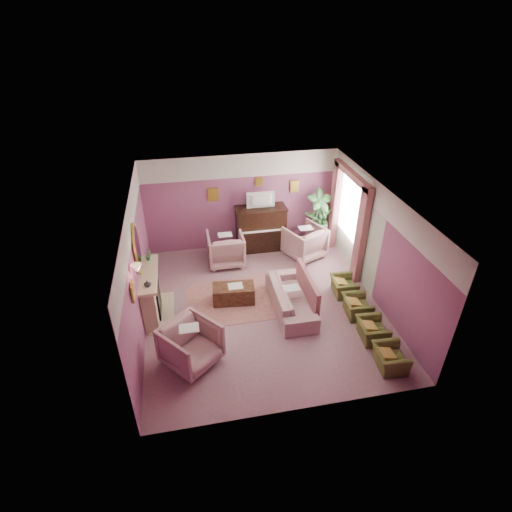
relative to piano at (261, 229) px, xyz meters
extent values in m
cube|color=gray|center=(-0.50, -2.68, -0.65)|extent=(5.50, 6.00, 0.01)
cube|color=beige|center=(-0.50, -2.68, 2.15)|extent=(5.50, 6.00, 0.01)
cube|color=#6E3C65|center=(-0.50, 0.32, 0.75)|extent=(5.50, 0.02, 2.80)
cube|color=#6E3C65|center=(-0.50, -5.68, 0.75)|extent=(5.50, 0.02, 2.80)
cube|color=#6E3C65|center=(-3.25, -2.68, 0.75)|extent=(0.02, 6.00, 2.80)
cube|color=#6E3C65|center=(2.25, -2.68, 0.75)|extent=(0.02, 6.00, 2.80)
cube|color=silver|center=(-0.50, 0.31, 1.82)|extent=(5.50, 0.01, 0.65)
cube|color=#B1BDA8|center=(2.23, -1.38, 0.42)|extent=(0.01, 3.00, 2.15)
cube|color=#C1AF8A|center=(-3.09, -2.48, -0.10)|extent=(0.30, 1.40, 1.10)
cube|color=black|center=(-2.99, -2.48, -0.25)|extent=(0.18, 0.72, 0.68)
cube|color=#E0521B|center=(-2.95, -2.48, -0.43)|extent=(0.06, 0.54, 0.10)
cube|color=#C1AF8A|center=(-3.06, -2.48, 0.47)|extent=(0.40, 1.55, 0.07)
cube|color=#C1AF8A|center=(-2.89, -2.48, -0.64)|extent=(0.55, 1.50, 0.02)
ellipsoid|color=gold|center=(-3.20, -2.48, 1.15)|extent=(0.04, 0.72, 1.20)
ellipsoid|color=silver|center=(-3.17, -2.48, 1.15)|extent=(0.01, 0.60, 1.06)
cone|color=#F2A284|center=(-3.12, -3.53, 1.33)|extent=(0.20, 0.20, 0.16)
cube|color=black|center=(0.00, 0.00, 0.00)|extent=(1.40, 0.60, 1.30)
cube|color=black|center=(0.00, -0.35, 0.07)|extent=(1.30, 0.12, 0.06)
cube|color=white|center=(0.00, -0.35, 0.11)|extent=(1.20, 0.08, 0.02)
cube|color=black|center=(0.00, 0.00, 0.66)|extent=(1.45, 0.65, 0.04)
imported|color=black|center=(0.00, -0.05, 0.95)|extent=(0.80, 0.12, 0.48)
cube|color=gold|center=(-1.30, 0.28, 1.07)|extent=(0.30, 0.03, 0.38)
cube|color=gold|center=(1.05, 0.28, 1.13)|extent=(0.26, 0.03, 0.34)
cube|color=gold|center=(0.00, 0.28, 1.35)|extent=(0.22, 0.03, 0.26)
cube|color=gold|center=(-3.21, -3.88, 1.07)|extent=(0.03, 0.28, 0.36)
cube|color=silver|center=(2.20, -1.13, 1.05)|extent=(0.03, 1.40, 1.80)
cube|color=#8F4E54|center=(2.12, -2.05, 0.65)|extent=(0.16, 0.34, 2.60)
cube|color=#8F4E54|center=(2.12, -0.21, 0.65)|extent=(0.16, 0.34, 2.60)
cube|color=#8F4E54|center=(2.12, -1.13, 1.91)|extent=(0.16, 2.20, 0.16)
imported|color=#387239|center=(-3.05, -1.93, 0.64)|extent=(0.16, 0.16, 0.28)
imported|color=silver|center=(-3.05, -2.98, 0.58)|extent=(0.16, 0.16, 0.16)
cube|color=#995D57|center=(-1.05, -2.33, -0.64)|extent=(2.51, 1.82, 0.01)
cube|color=#402516|center=(-1.16, -2.37, -0.43)|extent=(1.04, 0.59, 0.45)
cube|color=silver|center=(-1.11, -2.37, -0.20)|extent=(0.35, 0.28, 0.01)
imported|color=#AF8585|center=(0.13, -2.88, -0.24)|extent=(0.68, 2.05, 0.83)
cube|color=#8F4E54|center=(0.53, -2.88, -0.05)|extent=(0.10, 1.56, 0.57)
imported|color=#AF8585|center=(-1.12, -0.60, -0.14)|extent=(0.97, 0.97, 1.02)
imported|color=#AF8585|center=(1.15, -0.65, -0.14)|extent=(0.97, 0.97, 1.02)
imported|color=#AF8585|center=(-2.27, -4.16, -0.14)|extent=(0.97, 0.97, 1.02)
imported|color=#505725|center=(1.58, -5.05, -0.35)|extent=(0.48, 0.69, 0.60)
imported|color=#505725|center=(1.58, -4.23, -0.35)|extent=(0.48, 0.69, 0.60)
imported|color=#505725|center=(1.58, -3.41, -0.35)|extent=(0.48, 0.69, 0.60)
imported|color=#505725|center=(1.58, -2.59, -0.35)|extent=(0.48, 0.69, 0.60)
cylinder|color=white|center=(1.77, -0.04, -0.30)|extent=(0.52, 0.52, 0.70)
imported|color=#387239|center=(1.77, -0.04, 0.22)|extent=(0.30, 0.30, 0.34)
imported|color=#387239|center=(1.89, -0.14, 0.19)|extent=(0.16, 0.16, 0.28)
cylinder|color=#9A6847|center=(1.70, -0.14, -0.48)|extent=(0.34, 0.34, 0.34)
imported|color=#387239|center=(1.70, -0.14, 0.41)|extent=(0.76, 0.76, 1.44)
camera|label=1|loc=(-2.12, -10.07, 5.50)|focal=28.00mm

